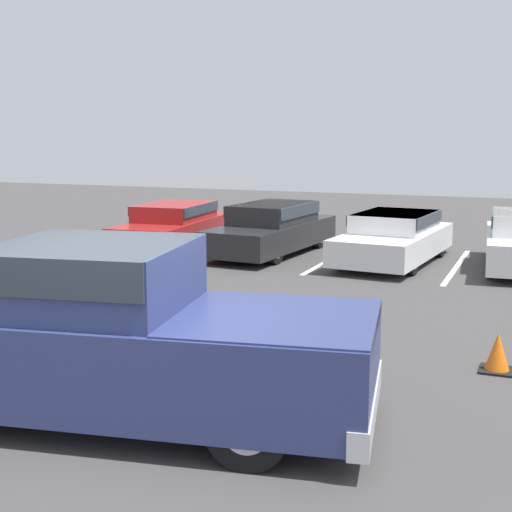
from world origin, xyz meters
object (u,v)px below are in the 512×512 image
object	(u,v)px
parked_sedan_c	(394,236)
pickup_truck	(119,334)
parked_sedan_a	(174,225)
parked_sedan_b	(272,227)
traffic_cone	(497,354)
wheel_stop_curb	(416,243)

from	to	relation	value
parked_sedan_c	pickup_truck	bearing A→B (deg)	0.61
parked_sedan_a	parked_sedan_b	xyz separation A→B (m)	(2.71, 0.26, 0.04)
traffic_cone	parked_sedan_b	bearing A→B (deg)	128.53
traffic_cone	wheel_stop_curb	size ratio (longest dim) A/B	0.32
parked_sedan_a	parked_sedan_b	world-z (taller)	parked_sedan_b
parked_sedan_b	traffic_cone	xyz separation A→B (m)	(6.02, -7.56, -0.44)
parked_sedan_a	wheel_stop_curb	distance (m)	6.62
wheel_stop_curb	pickup_truck	bearing A→B (deg)	-93.86
parked_sedan_a	parked_sedan_c	bearing A→B (deg)	86.74
wheel_stop_curb	parked_sedan_a	bearing A→B (deg)	-154.21
parked_sedan_a	traffic_cone	distance (m)	11.39
traffic_cone	pickup_truck	bearing A→B (deg)	-139.80
parked_sedan_c	traffic_cone	bearing A→B (deg)	26.19
parked_sedan_a	parked_sedan_c	xyz separation A→B (m)	(5.89, 0.10, -0.00)
pickup_truck	parked_sedan_b	bearing A→B (deg)	92.71
parked_sedan_a	parked_sedan_c	distance (m)	5.89
parked_sedan_c	traffic_cone	distance (m)	7.94
pickup_truck	parked_sedan_c	bearing A→B (deg)	75.80
parked_sedan_b	parked_sedan_c	world-z (taller)	parked_sedan_b
parked_sedan_b	traffic_cone	bearing A→B (deg)	43.25
pickup_truck	wheel_stop_curb	xyz separation A→B (m)	(0.90, 13.28, -0.86)
traffic_cone	wheel_stop_curb	distance (m)	10.55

